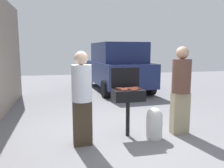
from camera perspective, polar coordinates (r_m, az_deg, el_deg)
ground_plane at (r=4.76m, az=2.13°, el=-12.95°), size 24.00×24.00×0.00m
bbq_grill at (r=4.62m, az=3.96°, el=-3.09°), size 0.60×0.44×0.96m
grill_lid_open at (r=4.77m, az=3.24°, el=1.62°), size 0.60×0.05×0.42m
hot_dog_0 at (r=4.44m, az=3.10°, el=-1.45°), size 0.13×0.04×0.03m
hot_dog_1 at (r=4.75m, az=5.77°, el=-0.82°), size 0.13×0.04×0.03m
hot_dog_2 at (r=4.63m, az=4.95°, el=-1.06°), size 0.13×0.04×0.03m
hot_dog_3 at (r=4.56m, az=4.87°, el=-1.20°), size 0.13×0.03×0.03m
hot_dog_4 at (r=4.54m, az=2.27°, el=-1.22°), size 0.13×0.04×0.03m
hot_dog_5 at (r=4.51m, az=2.79°, el=-1.29°), size 0.13×0.03×0.03m
hot_dog_6 at (r=4.70m, az=3.99°, el=-0.91°), size 0.13×0.04×0.03m
hot_dog_7 at (r=4.69m, az=5.46°, el=-0.96°), size 0.13×0.03×0.03m
hot_dog_8 at (r=4.47m, az=5.55°, el=-1.42°), size 0.13×0.04×0.03m
hot_dog_9 at (r=4.61m, az=6.31°, el=-1.13°), size 0.13×0.03×0.03m
hot_dog_10 at (r=4.62m, az=3.00°, el=-1.06°), size 0.13×0.03×0.03m
hot_dog_11 at (r=4.64m, az=1.74°, el=-1.01°), size 0.13×0.03×0.03m
hot_dog_12 at (r=4.58m, az=3.72°, el=-1.16°), size 0.13×0.03×0.03m
propane_tank at (r=4.68m, az=10.39°, el=-9.31°), size 0.32×0.32×0.62m
person_left at (r=4.17m, az=-7.43°, el=-2.76°), size 0.36×0.36×1.71m
person_right at (r=4.92m, az=16.63°, el=-0.77°), size 0.38×0.38×1.80m
parked_minivan at (r=9.96m, az=1.19°, el=4.38°), size 2.27×4.52×2.02m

